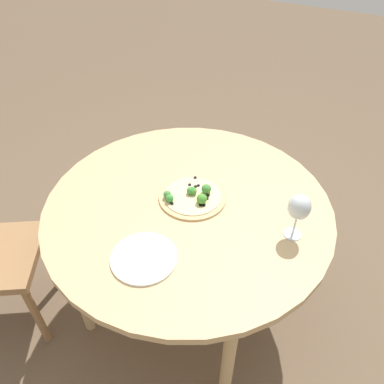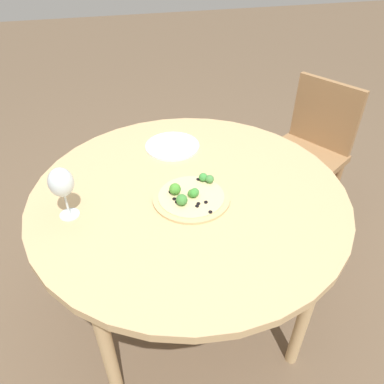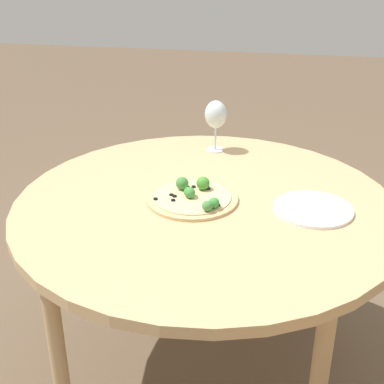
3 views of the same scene
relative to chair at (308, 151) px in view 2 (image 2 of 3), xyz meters
The scene contains 6 objects.
ground_plane 1.07m from the chair, 57.63° to the right, with size 12.00×12.00×0.00m, color brown.
dining_table 0.97m from the chair, 57.63° to the right, with size 1.22×1.22×0.73m.
chair is the anchor object (origin of this frame).
pizza 1.01m from the chair, 55.62° to the right, with size 0.29×0.29×0.06m.
wine_glass 1.42m from the chair, 66.37° to the right, with size 0.08×0.08×0.20m.
plate_near 0.86m from the chair, 77.67° to the right, with size 0.24×0.24×0.01m.
Camera 2 is at (1.10, -0.25, 1.62)m, focal length 35.00 mm.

